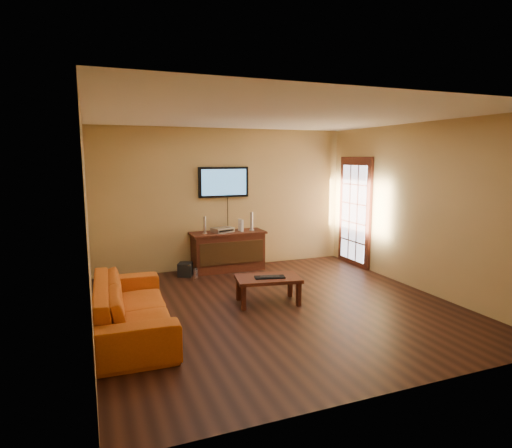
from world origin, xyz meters
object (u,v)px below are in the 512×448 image
television (224,182)px  subwoofer (185,269)px  coffee_table (268,281)px  av_receiver (222,230)px  game_console (241,225)px  bottle (196,274)px  speaker_right (252,222)px  keyboard (270,277)px  sofa (132,298)px  speaker_left (205,226)px  media_console (228,251)px

television → subwoofer: (-0.86, -0.36, -1.55)m
coffee_table → av_receiver: size_ratio=2.67×
coffee_table → subwoofer: bearing=113.4°
game_console → bottle: game_console is taller
speaker_right → keyboard: size_ratio=0.77×
coffee_table → subwoofer: coffee_table is taller
bottle → av_receiver: bearing=33.7°
coffee_table → av_receiver: bearing=91.9°
coffee_table → keyboard: bearing=-82.9°
sofa → subwoofer: (1.15, 2.25, -0.31)m
speaker_left → speaker_right: speaker_right is taller
television → subwoofer: bearing=-157.4°
speaker_left → bottle: size_ratio=1.56×
media_console → bottle: media_console is taller
sofa → keyboard: (1.98, 0.30, -0.02)m
speaker_right → bottle: bearing=-162.1°
media_console → subwoofer: 0.91m
subwoofer → coffee_table: bearing=-42.7°
coffee_table → keyboard: size_ratio=2.18×
television → av_receiver: television is taller
media_console → sofa: bearing=-130.2°
media_console → speaker_left: 0.69m
sofa → game_console: bearing=-41.6°
television → speaker_right: bearing=-26.9°
keyboard → speaker_right: bearing=76.1°
television → speaker_right: television is taller
game_console → keyboard: 2.14m
coffee_table → keyboard: 0.09m
television → game_console: size_ratio=4.35×
keyboard → av_receiver: bearing=92.0°
subwoofer → bottle: subwoofer is taller
speaker_left → bottle: speaker_left is taller
bottle → sofa: bearing=-122.9°
keyboard → television: bearing=89.3°
av_receiver → keyboard: av_receiver is taller
speaker_right → subwoofer: (-1.35, -0.12, -0.79)m
media_console → speaker_right: (0.48, -0.02, 0.53)m
speaker_left → bottle: 0.92m
bottle → speaker_right: bearing=17.9°
media_console → keyboard: bearing=-90.8°
media_console → speaker_right: bearing=-1.8°
sofa → bottle: bearing=-30.7°
television → av_receiver: bearing=-115.6°
av_receiver → game_console: (0.36, -0.03, 0.07)m
coffee_table → speaker_right: 2.16m
bottle → keyboard: bearing=-67.2°
speaker_left → speaker_right: bearing=1.2°
television → sofa: television is taller
game_console → coffee_table: bearing=-102.0°
television → sofa: bearing=-127.6°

